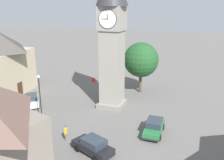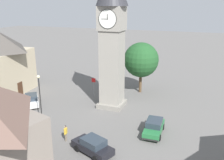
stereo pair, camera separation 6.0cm
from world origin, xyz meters
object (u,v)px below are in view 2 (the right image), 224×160
Objects in this scene: car_red_corner at (154,127)px; lamp_post at (40,92)px; tree at (141,60)px; clock_tower at (112,25)px; car_blue_kerb at (31,100)px; car_silver_kerb at (93,146)px; road_sign at (94,84)px; pedestrian at (66,132)px.

lamp_post is at bearing 8.90° from car_red_corner.
car_red_corner is at bearing 110.99° from tree.
clock_tower is 4.33× the size of car_blue_kerb.
tree is at bearing -107.49° from clock_tower.
car_blue_kerb is 1.02× the size of car_red_corner.
lamp_post is at bearing -23.98° from car_silver_kerb.
car_blue_kerb is 8.96m from road_sign.
clock_tower is at bearing -38.73° from car_red_corner.
tree is at bearing -140.12° from car_blue_kerb.
road_sign is at bearing 35.77° from tree.
car_silver_kerb is 1.07× the size of car_red_corner.
tree is 2.77× the size of road_sign.
pedestrian is at bearing 83.69° from clock_tower.
car_silver_kerb is 2.64× the size of pedestrian.
car_silver_kerb is 18.39m from tree.
car_red_corner is (-6.83, 5.48, -9.96)m from clock_tower.
pedestrian is 0.22× the size of tree.
road_sign is at bearing -36.71° from car_red_corner.
road_sign is (3.83, -2.47, -8.82)m from clock_tower.
road_sign is at bearing -32.82° from clock_tower.
pedestrian is (-9.19, 6.46, 0.25)m from car_blue_kerb.
lamp_post is 10.31m from road_sign.
car_blue_kerb is 1.52× the size of road_sign.
road_sign reaches higher than car_blue_kerb.
car_red_corner is at bearing 143.29° from road_sign.
pedestrian is 17.65m from tree.
car_silver_kerb is 14.95m from road_sign.
car_silver_kerb is 9.44m from lamp_post.
lamp_post reaches higher than car_blue_kerb.
car_blue_kerb is (10.30, 3.62, -9.96)m from clock_tower.
car_blue_kerb is at bearing -30.65° from car_silver_kerb.
car_silver_kerb is at bearing 163.53° from pedestrian.
car_red_corner is 9.19m from pedestrian.
pedestrian reaches higher than car_blue_kerb.
road_sign is (5.96, 4.30, -3.21)m from tree.
car_red_corner is at bearing -171.10° from lamp_post.
tree reaches higher than lamp_post.
car_blue_kerb is 11.24m from pedestrian.
pedestrian is at bearing 79.10° from tree.
tree is (4.70, -12.24, 4.35)m from car_red_corner.
clock_tower reaches higher than tree.
car_blue_kerb is 2.51× the size of pedestrian.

